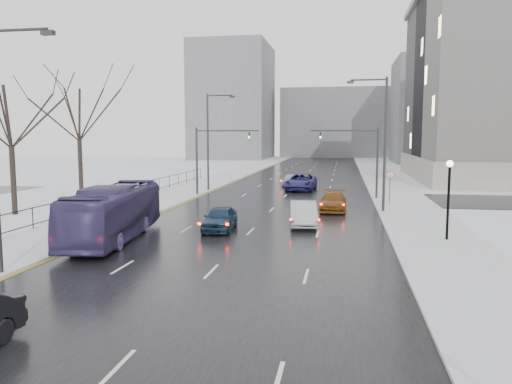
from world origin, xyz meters
The scene contains 23 objects.
road centered at (0.00, 60.00, 0.02)m, with size 16.00×150.00×0.04m, color black.
cross_road centered at (0.00, 48.00, 0.02)m, with size 130.00×10.00×0.04m, color black.
sidewalk_left centered at (-10.50, 60.00, 0.08)m, with size 5.00×150.00×0.16m, color silver.
sidewalk_right centered at (10.50, 60.00, 0.08)m, with size 5.00×150.00×0.16m, color silver.
park_strip centered at (-20.00, 60.00, 0.06)m, with size 14.00×150.00×0.12m, color white.
tree_park_d centered at (-17.80, 34.00, 0.00)m, with size 8.75×8.75×12.50m, color black, non-canonical shape.
tree_park_e centered at (-18.20, 44.00, 0.00)m, with size 9.45×9.45×13.50m, color black, non-canonical shape.
iron_fence centered at (-13.00, 30.00, 0.91)m, with size 0.06×70.00×1.30m.
streetlight_r_mid centered at (8.17, 40.00, 5.62)m, with size 2.95×0.25×10.00m.
streetlight_l_far centered at (-8.17, 52.00, 5.62)m, with size 2.95×0.25×10.00m.
lamppost_r_mid centered at (11.00, 30.00, 2.94)m, with size 0.36×0.36×4.28m.
mast_signal_right centered at (7.33, 48.00, 4.11)m, with size 6.10×0.33×6.50m.
mast_signal_left centered at (-7.33, 48.00, 4.11)m, with size 6.10×0.33×6.50m.
no_uturn_sign centered at (9.20, 44.00, 2.30)m, with size 0.60×0.06×2.70m.
bldg_far_right centered at (28.00, 115.00, 11.00)m, with size 24.00×20.00×22.00m, color slate.
bldg_far_left centered at (-22.00, 125.00, 14.00)m, with size 18.00×22.00×28.00m, color slate.
bldg_far_center centered at (4.00, 140.00, 9.00)m, with size 30.00×18.00×18.00m, color slate.
bus centered at (-7.00, 27.51, 1.54)m, with size 2.51×10.74×2.99m, color #3F3466.
sedan_center_near centered at (-1.88, 31.02, 0.77)m, with size 1.73×4.30×1.46m, color #172E45.
sedan_right_near centered at (2.95, 33.46, 0.81)m, with size 1.64×4.69×1.55m, color #B2B3B6.
sedan_right_cross centered at (1.07, 54.21, 0.90)m, with size 2.85×6.18×1.72m, color navy.
sedan_right_far centered at (4.70, 40.25, 0.75)m, with size 1.98×4.88×1.42m, color brown.
sedan_center_far centered at (-0.50, 58.64, 0.74)m, with size 1.66×4.12×1.41m, color #B2B3B6.
Camera 1 is at (5.42, 2.10, 5.75)m, focal length 35.00 mm.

